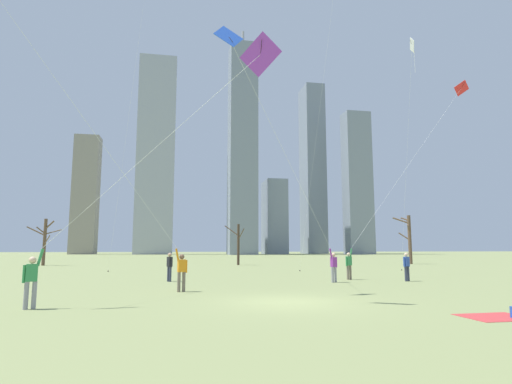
% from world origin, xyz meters
% --- Properties ---
extents(ground_plane, '(400.00, 400.00, 0.00)m').
position_xyz_m(ground_plane, '(0.00, 0.00, 0.00)').
color(ground_plane, '#848E56').
extents(kite_flyer_midfield_left_blue, '(7.49, 5.55, 11.76)m').
position_xyz_m(kite_flyer_midfield_left_blue, '(3.37, 6.75, 3.04)').
color(kite_flyer_midfield_left_blue, gray).
rests_on(kite_flyer_midfield_left_blue, ground).
extents(kite_flyer_midfield_right_red, '(15.60, 8.43, 16.87)m').
position_xyz_m(kite_flyer_midfield_right_red, '(9.93, 11.52, 4.66)').
color(kite_flyer_midfield_right_red, '#726656').
rests_on(kite_flyer_midfield_right_red, ground).
extents(kite_flyer_midfield_center_pink, '(9.81, 3.98, 14.31)m').
position_xyz_m(kite_flyer_midfield_center_pink, '(-5.78, 3.40, 4.02)').
color(kite_flyer_midfield_center_pink, '#726656').
rests_on(kite_flyer_midfield_center_pink, ground).
extents(kite_flyer_far_back_purple, '(8.29, 0.71, 9.68)m').
position_xyz_m(kite_flyer_far_back_purple, '(-6.40, -0.23, 3.01)').
color(kite_flyer_far_back_purple, gray).
rests_on(kite_flyer_far_back_purple, ground).
extents(bystander_watching_nearby, '(0.34, 0.46, 1.62)m').
position_xyz_m(bystander_watching_nearby, '(-4.27, 10.03, 0.90)').
color(bystander_watching_nearby, '#33384C').
rests_on(bystander_watching_nearby, ground).
extents(bystander_far_off_by_trees, '(0.47, 0.33, 1.62)m').
position_xyz_m(bystander_far_off_by_trees, '(9.18, 7.86, 0.90)').
color(bystander_far_off_by_trees, '#33384C').
rests_on(bystander_far_off_by_trees, ground).
extents(distant_kite_low_near_trees_white, '(0.57, 4.49, 19.04)m').
position_xyz_m(distant_kite_low_near_trees_white, '(14.67, 15.11, 17.28)').
color(distant_kite_low_near_trees_white, white).
rests_on(distant_kite_low_near_trees_white, ground).
extents(distant_kite_drifting_right_green, '(2.55, 3.41, 23.32)m').
position_xyz_m(distant_kite_drifting_right_green, '(-7.35, 18.74, 19.13)').
color(distant_kite_drifting_right_green, green).
rests_on(distant_kite_drifting_right_green, ground).
extents(picnic_spot, '(1.83, 1.44, 0.31)m').
position_xyz_m(picnic_spot, '(5.14, -4.30, 0.09)').
color(picnic_spot, '#CC3838').
rests_on(picnic_spot, ground).
extents(bare_tree_center, '(1.91, 2.90, 4.58)m').
position_xyz_m(bare_tree_center, '(2.81, 32.50, 2.50)').
color(bare_tree_center, '#423326').
rests_on(bare_tree_center, ground).
extents(bare_tree_rightmost, '(1.85, 1.76, 5.82)m').
position_xyz_m(bare_tree_rightmost, '(23.49, 31.84, 3.16)').
color(bare_tree_rightmost, brown).
rests_on(bare_tree_rightmost, ground).
extents(bare_tree_leftmost, '(3.56, 2.03, 5.11)m').
position_xyz_m(bare_tree_leftmost, '(-18.30, 35.01, 2.78)').
color(bare_tree_leftmost, brown).
rests_on(bare_tree_leftmost, ground).
extents(skyline_tall_tower, '(7.44, 6.56, 37.34)m').
position_xyz_m(skyline_tall_tower, '(-33.01, 123.50, 18.67)').
color(skyline_tall_tower, gray).
rests_on(skyline_tall_tower, ground).
extents(skyline_squat_block, '(11.57, 6.17, 62.80)m').
position_xyz_m(skyline_squat_block, '(-11.50, 117.42, 31.40)').
color(skyline_squat_block, '#9EA3AD').
rests_on(skyline_squat_block, ground).
extents(skyline_slender_spire, '(6.78, 10.43, 59.49)m').
position_xyz_m(skyline_slender_spire, '(42.23, 124.76, 29.74)').
color(skyline_slender_spire, gray).
rests_on(skyline_slender_spire, ground).
extents(skyline_mid_tower_right, '(6.60, 10.89, 23.59)m').
position_xyz_m(skyline_mid_tower_right, '(26.43, 116.74, 11.79)').
color(skyline_mid_tower_right, gray).
rests_on(skyline_mid_tower_right, ground).
extents(skyline_mid_tower_left, '(8.23, 8.58, 69.76)m').
position_xyz_m(skyline_mid_tower_left, '(14.61, 108.12, 32.33)').
color(skyline_mid_tower_left, gray).
rests_on(skyline_mid_tower_left, ground).
extents(skyline_short_annex, '(7.98, 5.99, 44.59)m').
position_xyz_m(skyline_short_annex, '(50.80, 106.64, 22.29)').
color(skyline_short_annex, gray).
rests_on(skyline_short_annex, ground).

